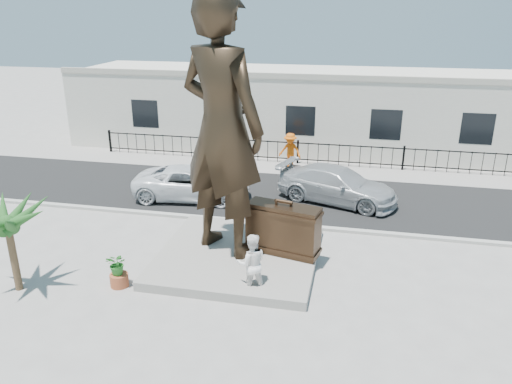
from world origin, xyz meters
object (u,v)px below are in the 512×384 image
(suitcase, at_px, (283,229))
(statue, at_px, (222,128))
(tourist, at_px, (251,263))
(car_white, at_px, (192,183))

(suitcase, bearing_deg, statue, -164.95)
(tourist, relative_size, car_white, 0.37)
(suitcase, distance_m, tourist, 2.20)
(statue, relative_size, car_white, 1.64)
(statue, relative_size, suitcase, 3.47)
(tourist, xyz_separation_m, car_white, (-4.25, 7.01, -0.22))
(suitcase, xyz_separation_m, tourist, (-0.60, -2.11, -0.21))
(statue, height_order, car_white, statue)
(tourist, height_order, car_white, tourist)
(tourist, bearing_deg, car_white, -76.26)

